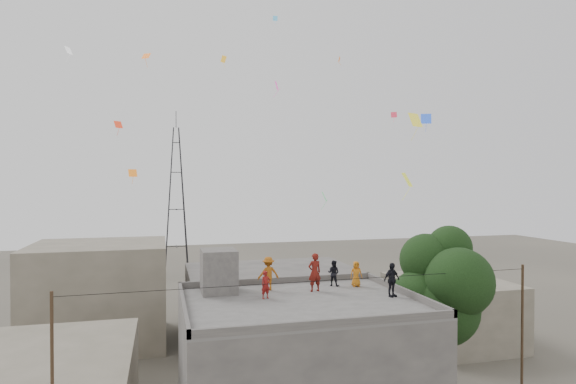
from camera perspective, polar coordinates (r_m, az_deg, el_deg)
The scene contains 16 objects.
main_building at distance 22.14m, azimuth 1.47°, elevation -20.51°, with size 10.00×8.00×6.10m.
parapet at distance 21.18m, azimuth 1.47°, elevation -12.43°, with size 10.00×8.00×0.30m.
stair_head_box at distance 22.89m, azimuth -8.21°, elevation -9.25°, with size 1.60×1.80×2.00m, color #4D4A48.
neighbor_north at distance 35.73m, azimuth -1.83°, elevation -13.08°, with size 12.00×9.00×5.00m, color #4D4A48.
neighbor_northwest at distance 36.83m, azimuth -21.46°, elevation -11.12°, with size 9.00×8.00×7.00m, color #6A6454.
neighbor_east at distance 36.85m, azimuth 18.71°, elevation -13.17°, with size 7.00×8.00×4.40m, color #6A6454.
tree at distance 24.77m, azimuth 17.97°, elevation -10.86°, with size 4.90×4.60×9.10m.
utility_line at distance 20.89m, azimuth 3.89°, elevation -19.57°, with size 20.12×0.62×7.40m.
transmission_tower at distance 59.84m, azimuth -13.09°, elevation -1.09°, with size 2.97×2.97×20.01m.
person_red_adult at distance 22.94m, azimuth 3.17°, elevation -9.48°, with size 0.66×0.43×1.80m, color maroon.
person_orange_child at distance 24.25m, azimuth 8.08°, elevation -9.59°, with size 0.61×0.40×1.24m, color orange.
person_dark_child at distance 24.29m, azimuth 5.42°, elevation -9.54°, with size 0.61×0.48×1.26m, color black.
person_dark_adult at distance 22.34m, azimuth 12.19°, elevation -10.14°, with size 0.89×0.37×1.53m, color black.
person_orange_adult at distance 23.19m, azimuth -2.35°, elevation -9.63°, with size 1.03×0.59×1.59m, color #A15312.
person_red_child at distance 21.57m, azimuth -2.66°, elevation -10.92°, with size 0.45×0.29×1.23m, color maroon.
kites at distance 26.36m, azimuth 0.15°, elevation 10.17°, with size 21.72×15.97×12.90m.
Camera 1 is at (-5.78, -19.78, 11.13)m, focal length 30.00 mm.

